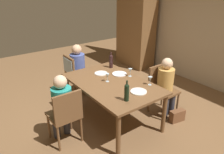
# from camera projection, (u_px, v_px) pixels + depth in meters

# --- Properties ---
(ground_plane) EXTENTS (10.00, 10.00, 0.00)m
(ground_plane) POSITION_uv_depth(u_px,v_px,m) (112.00, 119.00, 4.04)
(ground_plane) COLOR brown
(rear_room_partition) EXTENTS (6.40, 0.12, 2.70)m
(rear_room_partition) POSITION_uv_depth(u_px,v_px,m) (209.00, 29.00, 4.98)
(rear_room_partition) COLOR tan
(rear_room_partition) RESTS_ON ground_plane
(armoire_cabinet) EXTENTS (1.18, 0.62, 2.18)m
(armoire_cabinet) POSITION_uv_depth(u_px,v_px,m) (136.00, 28.00, 6.29)
(armoire_cabinet) COLOR brown
(armoire_cabinet) RESTS_ON ground_plane
(dining_table) EXTENTS (1.73, 1.09, 0.76)m
(dining_table) POSITION_uv_depth(u_px,v_px,m) (112.00, 86.00, 3.76)
(dining_table) COLOR brown
(dining_table) RESTS_ON ground_plane
(chair_near) EXTENTS (0.44, 0.44, 0.92)m
(chair_near) POSITION_uv_depth(u_px,v_px,m) (66.00, 113.00, 3.26)
(chair_near) COLOR brown
(chair_near) RESTS_ON ground_plane
(chair_left_end) EXTENTS (0.44, 0.46, 0.92)m
(chair_left_end) POSITION_uv_depth(u_px,v_px,m) (73.00, 71.00, 4.65)
(chair_left_end) COLOR brown
(chair_left_end) RESTS_ON ground_plane
(chair_far_right) EXTENTS (0.44, 0.44, 0.92)m
(chair_far_right) POSITION_uv_depth(u_px,v_px,m) (161.00, 86.00, 4.10)
(chair_far_right) COLOR brown
(chair_far_right) RESTS_ON ground_plane
(person_woman_host) EXTENTS (0.35, 0.30, 1.12)m
(person_woman_host) POSITION_uv_depth(u_px,v_px,m) (62.00, 104.00, 3.29)
(person_woman_host) COLOR #33333D
(person_woman_host) RESTS_ON ground_plane
(person_man_bearded) EXTENTS (0.31, 0.36, 1.15)m
(person_man_bearded) POSITION_uv_depth(u_px,v_px,m) (79.00, 66.00, 4.70)
(person_man_bearded) COLOR #33333D
(person_man_bearded) RESTS_ON ground_plane
(person_man_guest) EXTENTS (0.34, 0.30, 1.11)m
(person_man_guest) POSITION_uv_depth(u_px,v_px,m) (166.00, 83.00, 3.97)
(person_man_guest) COLOR #33333D
(person_man_guest) RESTS_ON ground_plane
(wine_bottle_tall_green) EXTENTS (0.07, 0.07, 0.32)m
(wine_bottle_tall_green) POSITION_uv_depth(u_px,v_px,m) (127.00, 92.00, 3.11)
(wine_bottle_tall_green) COLOR black
(wine_bottle_tall_green) RESTS_ON dining_table
(wine_bottle_dark_red) EXTENTS (0.07, 0.07, 0.32)m
(wine_bottle_dark_red) POSITION_uv_depth(u_px,v_px,m) (111.00, 61.00, 4.31)
(wine_bottle_dark_red) COLOR black
(wine_bottle_dark_red) RESTS_ON dining_table
(wine_glass_near_left) EXTENTS (0.07, 0.07, 0.15)m
(wine_glass_near_left) POSITION_uv_depth(u_px,v_px,m) (107.00, 76.00, 3.72)
(wine_glass_near_left) COLOR silver
(wine_glass_near_left) RESTS_ON dining_table
(wine_glass_centre) EXTENTS (0.07, 0.07, 0.15)m
(wine_glass_centre) POSITION_uv_depth(u_px,v_px,m) (150.00, 79.00, 3.60)
(wine_glass_centre) COLOR silver
(wine_glass_centre) RESTS_ON dining_table
(wine_glass_near_right) EXTENTS (0.07, 0.07, 0.15)m
(wine_glass_near_right) POSITION_uv_depth(u_px,v_px,m) (130.00, 71.00, 3.93)
(wine_glass_near_right) COLOR silver
(wine_glass_near_right) RESTS_ON dining_table
(dinner_plate_host) EXTENTS (0.26, 0.26, 0.01)m
(dinner_plate_host) POSITION_uv_depth(u_px,v_px,m) (139.00, 91.00, 3.41)
(dinner_plate_host) COLOR silver
(dinner_plate_host) RESTS_ON dining_table
(dinner_plate_guest_left) EXTENTS (0.25, 0.25, 0.01)m
(dinner_plate_guest_left) POSITION_uv_depth(u_px,v_px,m) (101.00, 73.00, 4.08)
(dinner_plate_guest_left) COLOR silver
(dinner_plate_guest_left) RESTS_ON dining_table
(dinner_plate_guest_right) EXTENTS (0.27, 0.27, 0.01)m
(dinner_plate_guest_right) POSITION_uv_depth(u_px,v_px,m) (119.00, 74.00, 4.06)
(dinner_plate_guest_right) COLOR white
(dinner_plate_guest_right) RESTS_ON dining_table
(handbag) EXTENTS (0.17, 0.30, 0.22)m
(handbag) POSITION_uv_depth(u_px,v_px,m) (177.00, 116.00, 3.95)
(handbag) COLOR brown
(handbag) RESTS_ON ground_plane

